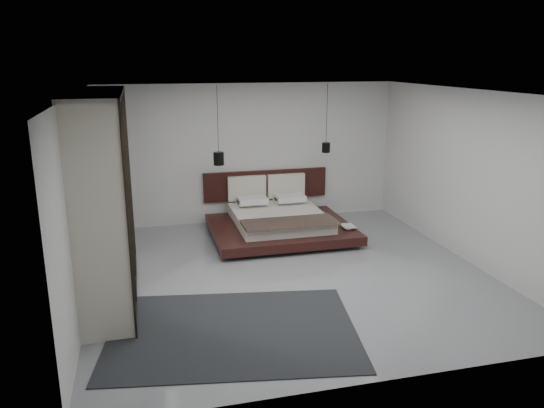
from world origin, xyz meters
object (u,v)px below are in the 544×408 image
object	(u,v)px
bed	(279,221)
pendant_right	(326,147)
wardrobe	(104,197)
lattice_screen	(97,171)
pendant_left	(219,158)
rug	(233,331)

from	to	relation	value
bed	pendant_right	world-z (taller)	pendant_right
bed	wardrobe	world-z (taller)	wardrobe
bed	wardrobe	xyz separation A→B (m)	(-3.01, -1.95, 1.15)
lattice_screen	pendant_left	size ratio (longest dim) A/B	1.77
lattice_screen	bed	bearing A→B (deg)	-9.29
rug	wardrobe	bearing A→B (deg)	134.23
lattice_screen	pendant_right	xyz separation A→B (m)	(4.32, -0.15, 0.28)
lattice_screen	bed	xyz separation A→B (m)	(3.26, -0.53, -1.02)
bed	wardrobe	distance (m)	3.77
lattice_screen	wardrobe	bearing A→B (deg)	-84.22
wardrobe	bed	bearing A→B (deg)	32.96
rug	lattice_screen	bearing A→B (deg)	113.50
lattice_screen	pendant_right	distance (m)	4.34
pendant_left	wardrobe	world-z (taller)	wardrobe
pendant_left	rug	distance (m)	4.16
lattice_screen	rug	size ratio (longest dim) A/B	0.86
bed	pendant_left	xyz separation A→B (m)	(-1.06, 0.39, 1.18)
pendant_right	wardrobe	distance (m)	4.70
pendant_right	pendant_left	bearing A→B (deg)	180.00
lattice_screen	wardrobe	xyz separation A→B (m)	(0.25, -2.49, 0.13)
rug	pendant_left	bearing A→B (deg)	83.37
lattice_screen	pendant_left	bearing A→B (deg)	-3.80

